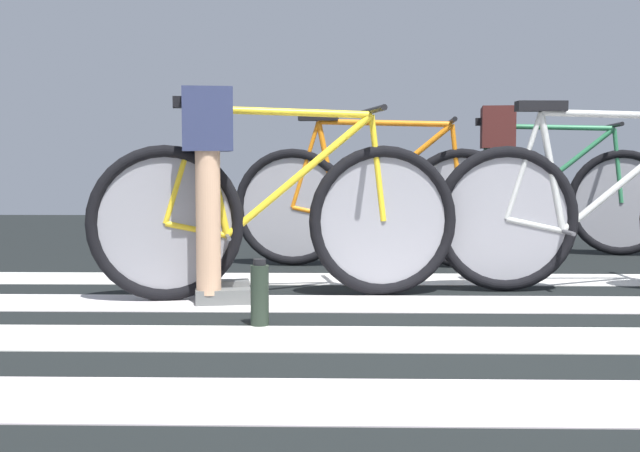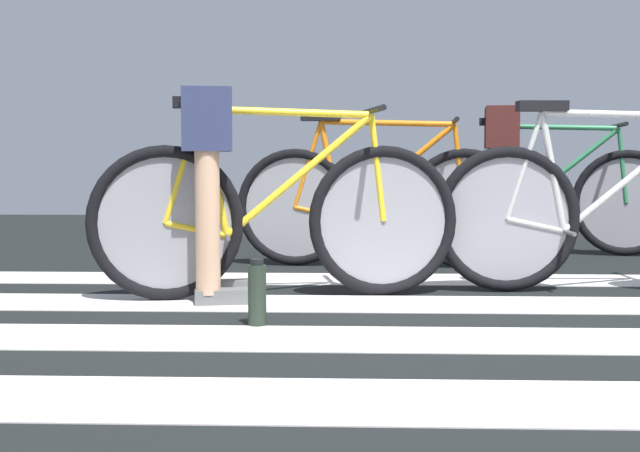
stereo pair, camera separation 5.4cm
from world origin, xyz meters
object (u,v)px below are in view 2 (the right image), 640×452
bicycle_2_of_4 (610,214)px  bicycle_4_of_4 (547,198)px  cyclist_1_of_4 (208,165)px  water_bottle (257,294)px  cyclist_4_of_4 (502,159)px  bicycle_1_of_4 (275,216)px  bicycle_3_of_4 (378,203)px

bicycle_2_of_4 → bicycle_4_of_4: bearing=84.7°
cyclist_1_of_4 → water_bottle: (0.29, -0.61, -0.50)m
cyclist_4_of_4 → bicycle_2_of_4: bearing=-74.6°
bicycle_1_of_4 → bicycle_2_of_4: same height
bicycle_2_of_4 → cyclist_4_of_4: size_ratio=1.72×
bicycle_3_of_4 → bicycle_2_of_4: bearing=-35.7°
bicycle_3_of_4 → water_bottle: bicycle_3_of_4 is taller
bicycle_3_of_4 → bicycle_4_of_4: size_ratio=1.00×
bicycle_1_of_4 → bicycle_4_of_4: size_ratio=0.99×
water_bottle → bicycle_1_of_4: bearing=88.9°
bicycle_2_of_4 → cyclist_4_of_4: (-0.24, 1.67, 0.27)m
bicycle_3_of_4 → cyclist_4_of_4: bearing=44.5°
bicycle_2_of_4 → bicycle_3_of_4: size_ratio=1.00×
bicycle_1_of_4 → bicycle_3_of_4: same height
bicycle_1_of_4 → cyclist_1_of_4: size_ratio=1.78×
cyclist_4_of_4 → bicycle_1_of_4: bearing=-118.4°
bicycle_1_of_4 → cyclist_4_of_4: size_ratio=1.71×
bicycle_4_of_4 → bicycle_3_of_4: bearing=-141.8°
bicycle_1_of_4 → bicycle_2_of_4: 1.64m
cyclist_1_of_4 → bicycle_2_of_4: (1.93, 0.32, -0.24)m
bicycle_1_of_4 → cyclist_4_of_4: 2.39m
bicycle_4_of_4 → water_bottle: 3.08m
bicycle_3_of_4 → water_bottle: 1.94m
water_bottle → bicycle_2_of_4: bearing=29.5°
bicycle_3_of_4 → water_bottle: (-0.53, -1.85, -0.26)m
bicycle_1_of_4 → bicycle_4_of_4: bearing=37.6°
bicycle_1_of_4 → bicycle_4_of_4: (1.69, 1.89, 0.00)m
cyclist_1_of_4 → bicycle_2_of_4: bearing=-1.1°
cyclist_1_of_4 → bicycle_3_of_4: size_ratio=0.56×
bicycle_2_of_4 → water_bottle: bearing=-153.3°
cyclist_4_of_4 → water_bottle: cyclist_4_of_4 is taller
bicycle_1_of_4 → cyclist_4_of_4: bearing=43.8°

